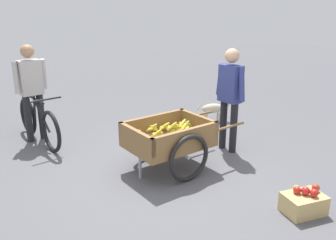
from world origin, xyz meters
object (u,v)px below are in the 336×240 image
object	(u,v)px
fruit_cart	(169,139)
dog	(215,108)
vendor_person	(230,91)
cyclist_person	(31,85)
apple_crate	(304,202)
bicycle	(39,122)

from	to	relation	value
fruit_cart	dog	distance (m)	2.26
vendor_person	cyclist_person	size ratio (longest dim) A/B	1.00
dog	apple_crate	size ratio (longest dim) A/B	1.53
cyclist_person	dog	world-z (taller)	cyclist_person
fruit_cart	dog	world-z (taller)	fruit_cart
bicycle	apple_crate	size ratio (longest dim) A/B	3.62
dog	apple_crate	world-z (taller)	dog
vendor_person	bicycle	size ratio (longest dim) A/B	1.00
fruit_cart	apple_crate	world-z (taller)	fruit_cart
vendor_person	cyclist_person	world-z (taller)	cyclist_person
apple_crate	vendor_person	bearing A→B (deg)	-92.83
bicycle	apple_crate	world-z (taller)	bicycle
vendor_person	apple_crate	distance (m)	2.05
fruit_cart	cyclist_person	bearing A→B (deg)	-47.00
bicycle	cyclist_person	distance (m)	0.62
bicycle	fruit_cart	bearing A→B (deg)	134.52
vendor_person	cyclist_person	xyz separation A→B (m)	(2.79, -1.50, 0.00)
fruit_cart	cyclist_person	world-z (taller)	cyclist_person
cyclist_person	dog	bearing A→B (deg)	176.78
fruit_cart	bicycle	world-z (taller)	bicycle
bicycle	dog	bearing A→B (deg)	179.31
vendor_person	cyclist_person	bearing A→B (deg)	-28.24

